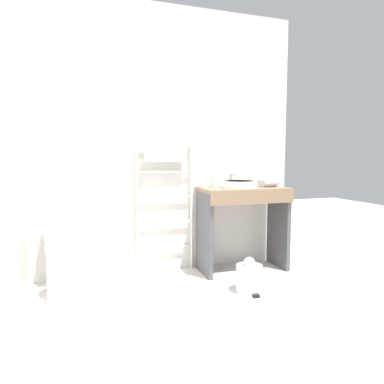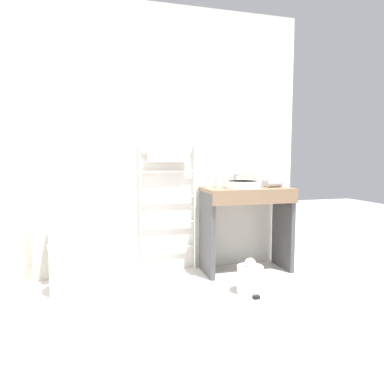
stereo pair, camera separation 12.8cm
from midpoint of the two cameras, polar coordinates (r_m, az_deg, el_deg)
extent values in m
plane|color=silver|center=(2.30, 4.56, -23.01)|extent=(12.00, 12.00, 0.00)
cube|color=silver|center=(3.38, -3.41, 8.43)|extent=(2.70, 0.12, 2.54)
cylinder|color=white|center=(2.98, -18.20, -12.34)|extent=(0.35, 0.35, 0.40)
cylinder|color=white|center=(2.93, -18.33, -8.45)|extent=(0.36, 0.36, 0.02)
cube|color=white|center=(3.13, -18.18, -4.74)|extent=(0.38, 0.16, 0.32)
cylinder|color=silver|center=(3.10, -18.28, -1.69)|extent=(0.05, 0.05, 0.01)
cylinder|color=white|center=(3.28, -7.48, -2.57)|extent=(0.02, 0.02, 1.28)
cylinder|color=white|center=(3.39, 1.59, -2.25)|extent=(0.02, 0.02, 1.28)
cylinder|color=white|center=(3.40, -2.84, -9.25)|extent=(0.54, 0.02, 0.02)
cylinder|color=white|center=(3.35, -2.86, -5.12)|extent=(0.54, 0.02, 0.02)
cylinder|color=white|center=(3.31, -2.88, -0.88)|extent=(0.54, 0.02, 0.02)
cylinder|color=white|center=(3.29, -2.90, 3.43)|extent=(0.54, 0.02, 0.02)
cylinder|color=white|center=(3.29, -2.92, 7.77)|extent=(0.54, 0.02, 0.02)
cube|color=silver|center=(3.26, -2.81, 6.50)|extent=(0.40, 0.04, 0.17)
cube|color=#84664C|center=(3.35, 10.22, 0.40)|extent=(0.84, 0.45, 0.03)
cube|color=#84664C|center=(3.17, 11.84, -1.15)|extent=(0.84, 0.02, 0.10)
cube|color=#4C4C4F|center=(3.26, 3.65, -6.96)|extent=(0.04, 0.38, 0.79)
cube|color=#4C4C4F|center=(3.60, 15.93, -5.98)|extent=(0.04, 0.38, 0.79)
cylinder|color=white|center=(3.30, 9.53, 1.23)|extent=(0.34, 0.34, 0.07)
cylinder|color=silver|center=(3.29, 9.54, 1.75)|extent=(0.28, 0.28, 0.01)
cylinder|color=silver|center=(3.48, 8.15, 2.03)|extent=(0.02, 0.02, 0.14)
cylinder|color=silver|center=(3.43, 8.46, 2.92)|extent=(0.02, 0.09, 0.02)
cylinder|color=silver|center=(3.35, 3.77, 1.55)|extent=(0.07, 0.07, 0.09)
cylinder|color=silver|center=(3.36, 5.59, 1.56)|extent=(0.07, 0.07, 0.09)
cylinder|color=#B7B7BC|center=(3.45, 14.49, 1.38)|extent=(0.14, 0.07, 0.07)
cone|color=#9C9CA0|center=(3.50, 15.85, 1.40)|extent=(0.05, 0.06, 0.06)
cube|color=#B7B7BC|center=(3.52, 13.32, 1.48)|extent=(0.04, 0.11, 0.05)
cylinder|color=silver|center=(2.94, 10.91, -14.14)|extent=(0.22, 0.22, 0.23)
sphere|color=silver|center=(2.90, 10.96, -11.67)|extent=(0.10, 0.10, 0.10)
cube|color=black|center=(2.88, 12.00, -16.80)|extent=(0.05, 0.04, 0.02)
camera|label=1|loc=(0.06, -88.63, 0.13)|focal=32.00mm
camera|label=2|loc=(0.06, 91.37, -0.13)|focal=32.00mm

